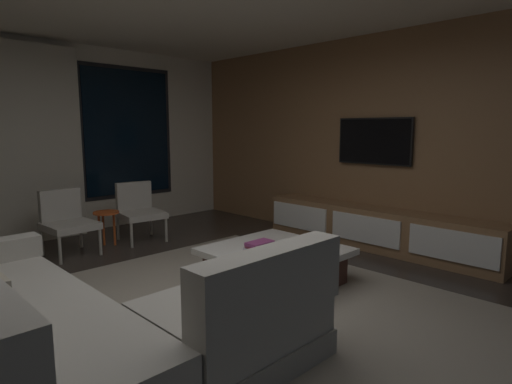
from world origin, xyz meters
The scene contains 12 objects.
floor centered at (0.00, 0.00, 0.00)m, with size 9.20×9.20×0.00m, color #332B26.
back_wall_with_window centered at (-0.06, 3.62, 1.34)m, with size 6.60×0.30×2.70m.
media_wall centered at (3.06, 0.00, 1.35)m, with size 0.12×7.80×2.70m.
area_rug centered at (0.35, -0.10, 0.01)m, with size 3.20×3.80×0.01m, color gray.
sectional_couch centered at (-1.00, -0.04, 0.29)m, with size 1.98×2.50×0.82m.
coffee_table centered at (0.96, 0.13, 0.19)m, with size 1.16×1.16×0.36m.
book_stack_on_coffee_table centered at (0.76, 0.15, 0.41)m, with size 0.26×0.18×0.10m.
accent_chair_near_window centered at (0.88, 2.59, 0.43)m, with size 0.61×0.62×0.78m.
accent_chair_by_curtain centered at (-0.08, 2.58, 0.43)m, with size 0.57×0.59×0.78m.
side_stool centered at (0.40, 2.56, 0.37)m, with size 0.32×0.32×0.46m.
media_console centered at (2.77, 0.05, 0.25)m, with size 0.46×3.10×0.52m.
mounted_tv centered at (2.95, 0.25, 1.35)m, with size 0.05×1.03×0.60m.
Camera 1 is at (-1.97, -2.58, 1.50)m, focal length 29.77 mm.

